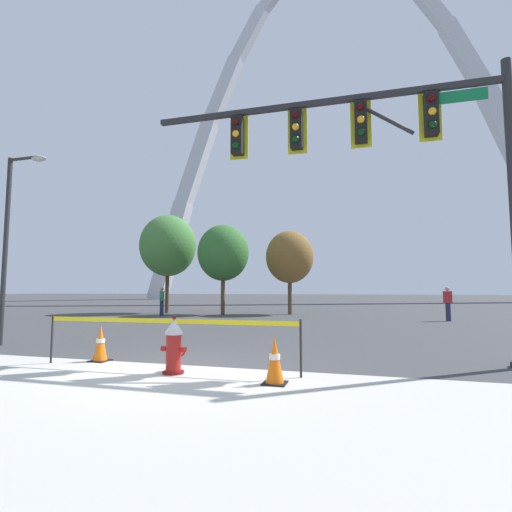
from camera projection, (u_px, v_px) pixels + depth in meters
name	position (u px, v px, depth m)	size (l,w,h in m)	color
ground_plane	(183.00, 369.00, 7.02)	(240.00, 240.00, 0.00)	#3D3D3F
fire_hydrant	(174.00, 346.00, 6.61)	(0.46, 0.48, 0.99)	#5E0F0D
caution_tape_barrier	(165.00, 333.00, 6.94)	(4.96, 0.11, 0.95)	#232326
traffic_cone_by_hydrant	(101.00, 344.00, 7.74)	(0.36, 0.36, 0.73)	black
traffic_cone_mid_sidewalk	(275.00, 360.00, 5.88)	(0.36, 0.36, 0.73)	black
traffic_signal_gantry	(382.00, 149.00, 8.10)	(7.82, 0.44, 6.00)	#232326
street_lamp	(12.00, 230.00, 10.18)	(1.23, 0.24, 5.00)	#232326
monument_arch	(335.00, 136.00, 55.07)	(58.48, 2.39, 53.40)	silver
tree_far_left	(168.00, 246.00, 24.39)	(3.54, 3.54, 6.20)	#473323
tree_left_mid	(223.00, 253.00, 22.76)	(3.04, 3.04, 5.31)	brown
tree_center_left	(290.00, 257.00, 22.90)	(2.84, 2.84, 4.97)	brown
pedestrian_walking_left	(448.00, 303.00, 17.80)	(0.37, 0.26, 1.59)	#232847
pedestrian_standing_center	(162.00, 301.00, 21.62)	(0.38, 0.39, 1.59)	#232847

